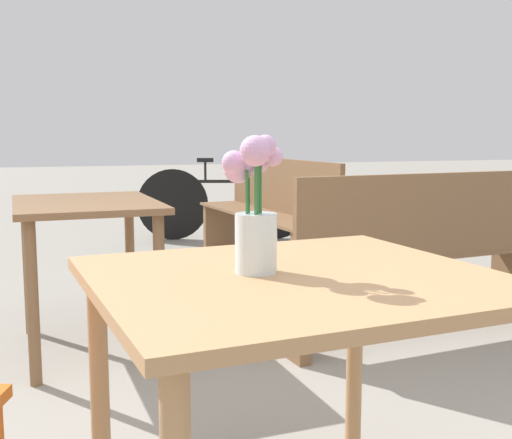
{
  "coord_description": "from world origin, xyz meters",
  "views": [
    {
      "loc": [
        -0.54,
        -1.33,
        1.03
      ],
      "look_at": [
        -0.08,
        0.04,
        0.84
      ],
      "focal_mm": 45.0,
      "sensor_mm": 36.0,
      "label": 1
    }
  ],
  "objects": [
    {
      "name": "table_front",
      "position": [
        0.0,
        0.0,
        0.62
      ],
      "size": [
        0.97,
        0.91,
        0.72
      ],
      "color": "tan",
      "rests_on": "ground_plane"
    },
    {
      "name": "flower_vase",
      "position": [
        -0.09,
        0.04,
        0.86
      ],
      "size": [
        0.14,
        0.16,
        0.32
      ],
      "color": "silver",
      "rests_on": "table_front"
    },
    {
      "name": "bench_near",
      "position": [
        1.24,
        1.37,
        0.46
      ],
      "size": [
        1.56,
        0.51,
        0.85
      ],
      "color": "brown",
      "rests_on": "ground_plane"
    },
    {
      "name": "bench_middle",
      "position": [
        1.07,
        3.17,
        0.47
      ],
      "size": [
        0.53,
        1.78,
        0.85
      ],
      "color": "brown",
      "rests_on": "ground_plane"
    },
    {
      "name": "table_back",
      "position": [
        -0.35,
        1.76,
        0.6
      ],
      "size": [
        0.68,
        0.9,
        0.72
      ],
      "color": "brown",
      "rests_on": "ground_plane"
    },
    {
      "name": "bicycle",
      "position": [
        1.15,
        4.71,
        0.36
      ],
      "size": [
        1.65,
        0.59,
        0.8
      ],
      "color": "black",
      "rests_on": "ground_plane"
    }
  ]
}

